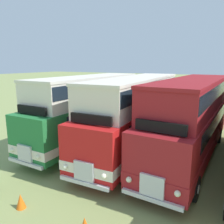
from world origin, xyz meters
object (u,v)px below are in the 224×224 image
object	(u,v)px
cone_near_end	(21,201)
bus_second_in_row	(136,110)
bus_third_in_row	(191,116)
bus_first_in_row	(88,107)

from	to	relation	value
cone_near_end	bus_second_in_row	bearing A→B (deg)	79.60
bus_third_in_row	cone_near_end	distance (m)	9.31
bus_first_in_row	bus_third_in_row	world-z (taller)	same
bus_first_in_row	bus_second_in_row	distance (m)	3.26
bus_third_in_row	cone_near_end	xyz separation A→B (m)	(-4.66, -7.76, -2.19)
bus_second_in_row	cone_near_end	bearing A→B (deg)	-100.40
bus_first_in_row	bus_second_in_row	world-z (taller)	same
bus_third_in_row	cone_near_end	size ratio (longest dim) A/B	19.89
bus_second_in_row	bus_first_in_row	bearing A→B (deg)	-172.74
bus_second_in_row	cone_near_end	world-z (taller)	bus_second_in_row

